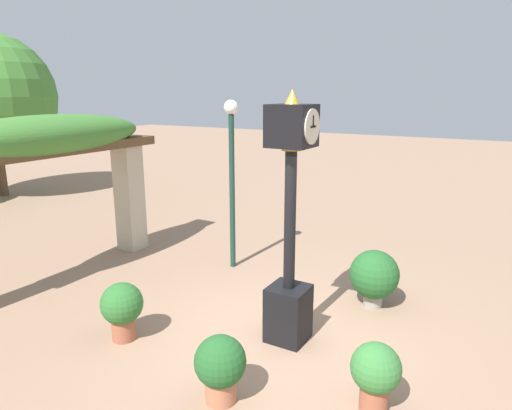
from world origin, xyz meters
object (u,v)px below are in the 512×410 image
(potted_plant_near_right, at_px, (374,276))
(pedestal_clock, at_px, (290,235))
(potted_plant_far_right, at_px, (376,372))
(potted_plant_near_left, at_px, (220,365))
(potted_plant_far_left, at_px, (122,307))
(lamp_post, at_px, (232,162))

(potted_plant_near_right, bearing_deg, pedestal_clock, 155.29)
(potted_plant_far_right, bearing_deg, pedestal_clock, 59.88)
(potted_plant_near_right, height_order, potted_plant_far_right, potted_plant_near_right)
(potted_plant_near_left, height_order, potted_plant_far_left, potted_plant_far_left)
(potted_plant_near_left, relative_size, potted_plant_far_right, 1.01)
(potted_plant_far_left, relative_size, lamp_post, 0.26)
(potted_plant_near_left, distance_m, potted_plant_far_left, 1.90)
(potted_plant_far_left, relative_size, potted_plant_far_right, 1.06)
(potted_plant_near_right, relative_size, potted_plant_far_left, 1.13)
(potted_plant_near_left, xyz_separation_m, potted_plant_far_left, (0.40, 1.86, 0.04))
(potted_plant_far_left, bearing_deg, lamp_post, 3.04)
(potted_plant_near_left, bearing_deg, potted_plant_far_left, 77.95)
(potted_plant_far_left, distance_m, potted_plant_far_right, 3.35)
(potted_plant_near_right, height_order, lamp_post, lamp_post)
(potted_plant_near_left, distance_m, potted_plant_near_right, 3.16)
(potted_plant_near_right, distance_m, potted_plant_far_left, 3.75)
(pedestal_clock, height_order, potted_plant_near_right, pedestal_clock)
(potted_plant_near_right, xyz_separation_m, potted_plant_far_left, (-2.66, 2.64, -0.04))
(pedestal_clock, relative_size, lamp_post, 1.06)
(potted_plant_near_right, bearing_deg, potted_plant_far_left, 135.26)
(potted_plant_near_right, distance_m, lamp_post, 3.19)
(potted_plant_near_left, bearing_deg, pedestal_clock, -2.57)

